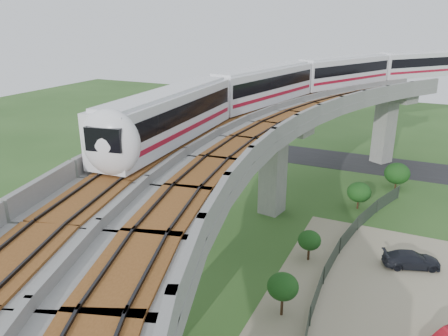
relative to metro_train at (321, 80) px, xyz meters
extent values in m
plane|color=#2D5221|center=(-3.22, -18.30, -12.31)|extent=(160.00, 160.00, 0.00)
cube|color=gray|center=(10.78, -20.30, -12.29)|extent=(18.00, 26.00, 0.04)
cube|color=#232326|center=(-3.22, 11.70, -12.29)|extent=(60.00, 8.00, 0.03)
cube|color=#99968E|center=(5.89, 13.49, -8.11)|extent=(2.86, 2.93, 8.40)
cube|color=#99968E|center=(5.89, 13.49, -3.31)|extent=(7.21, 5.74, 1.20)
cube|color=#99968E|center=(-2.31, -7.88, -8.11)|extent=(2.35, 2.51, 8.40)
cube|color=#99968E|center=(-2.31, -7.88, -3.31)|extent=(7.31, 3.58, 1.20)
cube|color=#99968E|center=(-2.31, -28.72, -8.11)|extent=(2.35, 2.51, 8.40)
cube|color=#99968E|center=(-2.31, -28.72, -3.31)|extent=(7.31, 3.58, 1.20)
cube|color=gray|center=(2.96, 8.23, -2.31)|extent=(16.42, 20.91, 0.80)
cube|color=gray|center=(-0.89, 10.14, -1.41)|extent=(8.66, 17.08, 1.00)
cube|color=gray|center=(6.82, 6.33, -1.41)|extent=(8.66, 17.08, 1.00)
cube|color=brown|center=(0.99, 9.21, -1.85)|extent=(10.68, 18.08, 0.12)
cube|color=black|center=(0.99, 9.21, -1.73)|extent=(9.69, 17.59, 0.12)
cube|color=brown|center=(4.94, 7.26, -1.85)|extent=(10.68, 18.08, 0.12)
cube|color=black|center=(4.94, 7.26, -1.73)|extent=(9.69, 17.59, 0.12)
cube|color=gray|center=(-2.53, -9.18, -2.31)|extent=(11.77, 20.03, 0.80)
cube|color=gray|center=(-6.78, -8.52, -1.41)|extent=(3.22, 18.71, 1.00)
cube|color=gray|center=(1.72, -9.83, -1.41)|extent=(3.22, 18.71, 1.00)
cube|color=brown|center=(-4.70, -8.84, -1.85)|extent=(5.44, 19.05, 0.12)
cube|color=black|center=(-4.70, -8.84, -1.73)|extent=(4.35, 18.88, 0.12)
cube|color=brown|center=(-0.35, -9.51, -1.85)|extent=(5.44, 19.05, 0.12)
cube|color=black|center=(-0.35, -9.51, -1.73)|extent=(4.35, 18.88, 0.12)
cube|color=gray|center=(-2.53, -27.43, -2.31)|extent=(11.77, 20.03, 0.80)
cube|color=gray|center=(-6.78, -28.09, -1.41)|extent=(3.22, 18.71, 1.00)
cube|color=gray|center=(1.72, -26.78, -1.41)|extent=(3.22, 18.71, 1.00)
cube|color=brown|center=(-4.70, -27.77, -1.85)|extent=(5.44, 19.05, 0.12)
cube|color=black|center=(-4.70, -27.77, -1.73)|extent=(4.35, 18.88, 0.12)
cube|color=brown|center=(-0.35, -27.10, -1.85)|extent=(5.44, 19.05, 0.12)
cube|color=black|center=(-0.35, -27.10, -1.73)|extent=(4.35, 18.88, 0.12)
cube|color=white|center=(-5.34, -21.48, -0.07)|extent=(3.46, 15.12, 3.20)
cube|color=white|center=(-5.34, -21.48, 1.63)|extent=(2.89, 14.34, 0.22)
cube|color=black|center=(-5.34, -21.48, 0.38)|extent=(3.49, 14.52, 1.15)
cube|color=#A81028|center=(-5.34, -21.48, -0.82)|extent=(3.49, 14.52, 0.30)
cube|color=black|center=(-5.34, -21.48, -1.53)|extent=(2.55, 12.83, 0.28)
cube|color=white|center=(-4.19, -5.97, -0.07)|extent=(5.62, 15.24, 3.20)
cube|color=white|center=(-4.19, -5.97, 1.63)|extent=(4.94, 14.40, 0.22)
cube|color=black|center=(-4.19, -5.97, 0.38)|extent=(5.56, 14.66, 1.15)
cube|color=#A81028|center=(-4.19, -5.97, -0.82)|extent=(5.56, 14.66, 0.30)
cube|color=black|center=(-4.19, -5.97, -1.53)|extent=(4.39, 12.87, 0.28)
cube|color=white|center=(0.78, 8.78, -0.07)|extent=(8.96, 14.68, 3.20)
cube|color=white|center=(0.78, 8.78, 1.63)|extent=(8.15, 13.77, 0.22)
cube|color=black|center=(0.78, 8.78, 0.38)|extent=(8.75, 14.17, 1.15)
cube|color=#A81028|center=(0.78, 8.78, -0.82)|extent=(8.75, 14.17, 0.30)
cube|color=black|center=(0.78, 8.78, -1.53)|extent=(7.26, 12.31, 0.28)
cube|color=white|center=(9.25, 21.83, -0.07)|extent=(11.74, 13.20, 3.20)
cube|color=white|center=(9.25, 21.83, 1.63)|extent=(10.84, 12.28, 0.22)
cube|color=black|center=(9.25, 21.83, 0.38)|extent=(11.40, 12.78, 1.15)
cube|color=#A81028|center=(9.25, 21.83, -0.82)|extent=(11.40, 12.78, 0.30)
cube|color=black|center=(9.25, 21.83, -1.53)|extent=(9.68, 10.97, 0.28)
ellipsoid|color=white|center=(-4.55, -28.69, 0.08)|extent=(3.59, 2.35, 3.64)
cylinder|color=#2D382D|center=(9.03, 0.99, -11.56)|extent=(0.08, 0.08, 1.50)
cube|color=#2D382D|center=(8.15, -1.32, -11.56)|extent=(1.69, 4.77, 1.40)
cylinder|color=#2D382D|center=(7.40, -3.68, -11.56)|extent=(0.08, 0.08, 1.50)
cube|color=#2D382D|center=(6.75, -6.06, -11.56)|extent=(1.23, 4.91, 1.40)
cylinder|color=#2D382D|center=(6.22, -8.48, -11.56)|extent=(0.08, 0.08, 1.50)
cube|color=#2D382D|center=(5.81, -10.91, -11.56)|extent=(0.75, 4.99, 1.40)
cylinder|color=#2D382D|center=(5.51, -13.37, -11.56)|extent=(0.08, 0.08, 1.50)
cube|color=#2D382D|center=(5.33, -15.83, -11.56)|extent=(0.27, 5.04, 1.40)
cylinder|color=#2D382D|center=(5.28, -18.30, -11.56)|extent=(0.08, 0.08, 1.50)
cube|color=#2D382D|center=(5.33, -20.77, -11.56)|extent=(0.27, 5.04, 1.40)
cylinder|color=#2D382D|center=(5.51, -23.24, -11.56)|extent=(0.08, 0.08, 1.50)
cylinder|color=#382314|center=(8.50, 4.00, -11.82)|extent=(0.18, 0.18, 0.98)
ellipsoid|color=#133D15|center=(8.50, 4.00, -10.48)|extent=(2.82, 2.82, 2.40)
cylinder|color=#382314|center=(5.44, -3.49, -11.76)|extent=(0.18, 0.18, 1.10)
ellipsoid|color=#133D15|center=(5.44, -3.49, -10.49)|extent=(2.40, 2.40, 2.04)
cylinder|color=#382314|center=(3.39, -15.42, -11.69)|extent=(0.18, 0.18, 1.25)
ellipsoid|color=#133D15|center=(3.39, -15.42, -10.51)|extent=(1.84, 1.84, 1.57)
cylinder|color=#382314|center=(3.53, -22.92, -11.51)|extent=(0.18, 0.18, 1.60)
ellipsoid|color=#133D15|center=(3.53, -22.92, -10.09)|extent=(2.06, 2.06, 1.75)
imported|color=black|center=(10.97, -13.06, -11.64)|extent=(4.70, 3.18, 1.26)
camera|label=1|loc=(10.14, -46.28, 6.42)|focal=35.00mm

